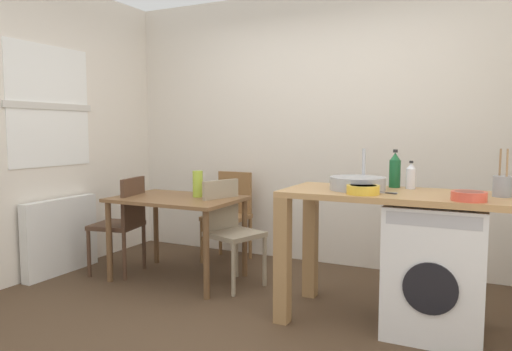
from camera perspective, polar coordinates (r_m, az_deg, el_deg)
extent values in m
plane|color=#4C3826|center=(3.44, -2.27, -17.28)|extent=(5.46, 5.46, 0.00)
cube|color=silver|center=(4.79, 7.62, 5.65)|extent=(4.60, 0.10, 2.70)
cube|color=silver|center=(4.60, -26.80, 5.12)|extent=(0.10, 3.80, 2.70)
cube|color=white|center=(4.75, -23.61, 7.66)|extent=(0.01, 0.90, 1.10)
cube|color=beige|center=(4.75, -23.55, 7.67)|extent=(0.02, 0.96, 0.06)
cube|color=white|center=(4.79, -22.46, -6.76)|extent=(0.10, 0.80, 0.70)
cube|color=brown|center=(4.25, -9.46, -2.80)|extent=(1.10, 0.76, 0.03)
cylinder|color=brown|center=(4.38, -17.31, -7.66)|extent=(0.05, 0.05, 0.71)
cylinder|color=brown|center=(3.78, -6.02, -9.52)|extent=(0.05, 0.05, 0.71)
cylinder|color=brown|center=(4.87, -11.97, -6.21)|extent=(0.05, 0.05, 0.71)
cylinder|color=brown|center=(4.34, -1.38, -7.53)|extent=(0.05, 0.05, 0.71)
cube|color=#4C3323|center=(4.60, -16.48, -5.79)|extent=(0.47, 0.47, 0.04)
cube|color=#4C3323|center=(4.47, -14.58, -3.14)|extent=(0.11, 0.38, 0.45)
cylinder|color=#4C3323|center=(4.60, -19.52, -8.76)|extent=(0.04, 0.04, 0.45)
cylinder|color=#4C3323|center=(4.89, -17.12, -7.84)|extent=(0.04, 0.04, 0.45)
cylinder|color=#4C3323|center=(4.41, -15.60, -9.25)|extent=(0.04, 0.04, 0.45)
cylinder|color=#4C3323|center=(4.72, -13.37, -8.24)|extent=(0.04, 0.04, 0.45)
cube|color=gray|center=(4.05, -2.57, -7.09)|extent=(0.51, 0.51, 0.04)
cube|color=gray|center=(4.14, -4.26, -3.65)|extent=(0.16, 0.37, 0.45)
cylinder|color=gray|center=(4.10, 1.05, -10.17)|extent=(0.04, 0.04, 0.45)
cylinder|color=gray|center=(3.86, -2.74, -11.17)|extent=(0.04, 0.04, 0.45)
cylinder|color=gray|center=(4.35, -2.39, -9.25)|extent=(0.04, 0.04, 0.45)
cylinder|color=gray|center=(4.13, -6.14, -10.10)|extent=(0.04, 0.04, 0.45)
cube|color=olive|center=(4.82, -3.61, -5.06)|extent=(0.41, 0.41, 0.04)
cube|color=olive|center=(4.94, -2.57, -2.16)|extent=(0.38, 0.04, 0.45)
cylinder|color=olive|center=(4.63, -2.79, -8.35)|extent=(0.04, 0.04, 0.45)
cylinder|color=olive|center=(4.81, -6.55, -7.84)|extent=(0.04, 0.04, 0.45)
cylinder|color=olive|center=(4.94, -0.71, -7.47)|extent=(0.04, 0.04, 0.45)
cylinder|color=olive|center=(5.11, -4.32, -7.04)|extent=(0.04, 0.04, 0.45)
cube|color=tan|center=(3.30, 16.54, -2.27)|extent=(1.50, 0.68, 0.04)
cube|color=#A07749|center=(3.31, 3.22, -10.17)|extent=(0.10, 0.10, 0.88)
cube|color=#A07749|center=(3.83, 6.59, -8.01)|extent=(0.10, 0.10, 0.88)
cube|color=white|center=(3.37, 20.80, -10.43)|extent=(0.60, 0.60, 0.86)
cylinder|color=black|center=(3.09, 20.26, -12.70)|extent=(0.32, 0.02, 0.32)
cube|color=#B2B2B7|center=(2.99, 20.53, -5.11)|extent=(0.54, 0.01, 0.08)
cylinder|color=#9EA0A5|center=(3.35, 12.13, -0.94)|extent=(0.38, 0.38, 0.09)
cylinder|color=#B2B2B7|center=(3.51, 12.86, 0.90)|extent=(0.02, 0.02, 0.28)
cylinder|color=#19592D|center=(3.55, 16.39, 0.20)|extent=(0.08, 0.08, 0.20)
cone|color=#19592D|center=(3.54, 16.45, 2.23)|extent=(0.07, 0.07, 0.05)
cylinder|color=#262626|center=(3.54, 16.47, 2.85)|extent=(0.03, 0.03, 0.02)
cylinder|color=silver|center=(3.50, 18.17, -0.38)|extent=(0.07, 0.07, 0.14)
cone|color=silver|center=(3.49, 18.21, 1.11)|extent=(0.06, 0.06, 0.04)
cylinder|color=#262626|center=(3.49, 18.23, 1.56)|extent=(0.03, 0.03, 0.02)
cylinder|color=gold|center=(3.13, 12.79, -1.67)|extent=(0.21, 0.21, 0.06)
cylinder|color=olive|center=(3.13, 12.79, -1.41)|extent=(0.17, 0.17, 0.03)
cylinder|color=gray|center=(3.30, 27.57, -1.18)|extent=(0.11, 0.11, 0.13)
cylinder|color=#99724C|center=(3.30, 27.36, 1.35)|extent=(0.01, 0.04, 0.18)
cylinder|color=#99724C|center=(3.28, 28.04, 1.30)|extent=(0.01, 0.05, 0.18)
cylinder|color=#D84C38|center=(3.04, 24.29, -2.28)|extent=(0.20, 0.20, 0.05)
cylinder|color=maroon|center=(3.04, 24.30, -2.03)|extent=(0.16, 0.16, 0.03)
cylinder|color=#A8C63D|center=(4.23, -7.04, -1.01)|extent=(0.09, 0.09, 0.23)
cube|color=#B2B2B7|center=(3.21, 15.38, -2.02)|extent=(0.15, 0.06, 0.01)
cube|color=#262628|center=(3.21, 15.38, -2.02)|extent=(0.15, 0.06, 0.01)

